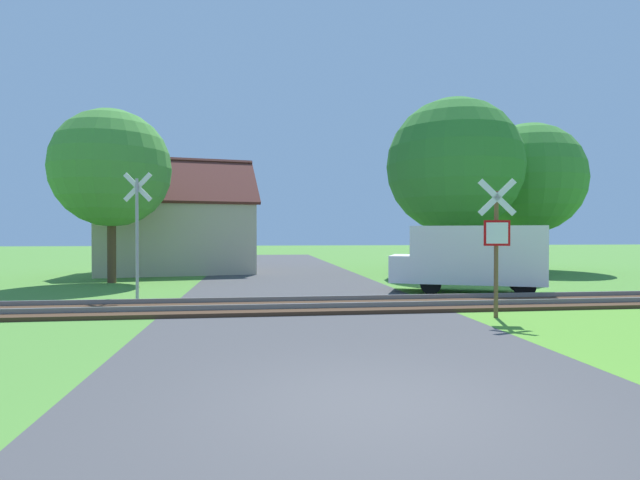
{
  "coord_description": "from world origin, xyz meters",
  "views": [
    {
      "loc": [
        -1.33,
        -5.52,
        1.97
      ],
      "look_at": [
        0.5,
        8.69,
        1.8
      ],
      "focal_mm": 28.0,
      "sensor_mm": 36.0,
      "label": 1
    }
  ],
  "objects_px": {
    "crossing_sign_far": "(137,227)",
    "house": "(177,234)",
    "mail_truck": "(470,256)",
    "tree_far": "(528,179)",
    "tree_left": "(111,168)",
    "tree_right": "(454,166)",
    "stop_sign_near": "(497,239)"
  },
  "relations": [
    {
      "from": "house",
      "to": "tree_right",
      "type": "relative_size",
      "value": 1.0
    },
    {
      "from": "house",
      "to": "tree_left",
      "type": "distance_m",
      "value": 6.14
    },
    {
      "from": "tree_far",
      "to": "tree_left",
      "type": "relative_size",
      "value": 1.15
    },
    {
      "from": "stop_sign_near",
      "to": "tree_left",
      "type": "height_order",
      "value": "tree_left"
    },
    {
      "from": "tree_right",
      "to": "mail_truck",
      "type": "height_order",
      "value": "tree_right"
    },
    {
      "from": "tree_left",
      "to": "tree_far",
      "type": "bearing_deg",
      "value": 12.76
    },
    {
      "from": "mail_truck",
      "to": "stop_sign_near",
      "type": "bearing_deg",
      "value": -174.92
    },
    {
      "from": "crossing_sign_far",
      "to": "house",
      "type": "distance_m",
      "value": 10.9
    },
    {
      "from": "tree_far",
      "to": "tree_left",
      "type": "height_order",
      "value": "tree_far"
    },
    {
      "from": "crossing_sign_far",
      "to": "stop_sign_near",
      "type": "bearing_deg",
      "value": -14.3
    },
    {
      "from": "crossing_sign_far",
      "to": "house",
      "type": "xyz_separation_m",
      "value": [
        -0.51,
        10.89,
        -0.22
      ]
    },
    {
      "from": "tree_far",
      "to": "mail_truck",
      "type": "bearing_deg",
      "value": -128.29
    },
    {
      "from": "stop_sign_near",
      "to": "mail_truck",
      "type": "relative_size",
      "value": 0.62
    },
    {
      "from": "stop_sign_near",
      "to": "crossing_sign_far",
      "type": "distance_m",
      "value": 10.08
    },
    {
      "from": "crossing_sign_far",
      "to": "tree_right",
      "type": "relative_size",
      "value": 0.45
    },
    {
      "from": "house",
      "to": "tree_far",
      "type": "distance_m",
      "value": 19.12
    },
    {
      "from": "mail_truck",
      "to": "tree_far",
      "type": "bearing_deg",
      "value": -15.67
    },
    {
      "from": "tree_far",
      "to": "tree_left",
      "type": "xyz_separation_m",
      "value": [
        -20.64,
        -4.67,
        -0.39
      ]
    },
    {
      "from": "crossing_sign_far",
      "to": "tree_far",
      "type": "xyz_separation_m",
      "value": [
        18.36,
        10.32,
        2.82
      ]
    },
    {
      "from": "stop_sign_near",
      "to": "tree_far",
      "type": "relative_size",
      "value": 0.41
    },
    {
      "from": "tree_right",
      "to": "tree_far",
      "type": "distance_m",
      "value": 6.0
    },
    {
      "from": "tree_left",
      "to": "mail_truck",
      "type": "height_order",
      "value": "tree_left"
    },
    {
      "from": "crossing_sign_far",
      "to": "house",
      "type": "height_order",
      "value": "house"
    },
    {
      "from": "house",
      "to": "tree_left",
      "type": "bearing_deg",
      "value": -118.24
    },
    {
      "from": "stop_sign_near",
      "to": "tree_left",
      "type": "xyz_separation_m",
      "value": [
        -11.38,
        9.98,
        2.76
      ]
    },
    {
      "from": "crossing_sign_far",
      "to": "tree_left",
      "type": "distance_m",
      "value": 6.56
    },
    {
      "from": "house",
      "to": "tree_far",
      "type": "xyz_separation_m",
      "value": [
        18.87,
        -0.57,
        3.04
      ]
    },
    {
      "from": "tree_left",
      "to": "mail_truck",
      "type": "relative_size",
      "value": 1.34
    },
    {
      "from": "stop_sign_near",
      "to": "mail_truck",
      "type": "height_order",
      "value": "stop_sign_near"
    },
    {
      "from": "house",
      "to": "mail_truck",
      "type": "distance_m",
      "value": 15.23
    },
    {
      "from": "crossing_sign_far",
      "to": "mail_truck",
      "type": "xyz_separation_m",
      "value": [
        10.63,
        0.54,
        -0.95
      ]
    },
    {
      "from": "tree_right",
      "to": "tree_far",
      "type": "height_order",
      "value": "tree_right"
    }
  ]
}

